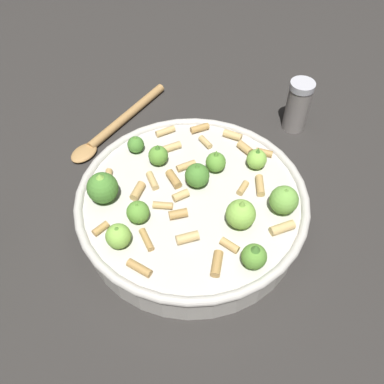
% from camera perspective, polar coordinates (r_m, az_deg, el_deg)
% --- Properties ---
extents(ground_plane, '(2.40, 2.40, 0.00)m').
position_cam_1_polar(ground_plane, '(0.64, 0.00, -3.70)').
color(ground_plane, '#2D2B28').
extents(cooking_pan, '(0.33, 0.33, 0.10)m').
position_cam_1_polar(cooking_pan, '(0.61, -0.01, -1.77)').
color(cooking_pan, beige).
rests_on(cooking_pan, ground).
extents(pepper_shaker, '(0.04, 0.04, 0.10)m').
position_cam_1_polar(pepper_shaker, '(0.77, 14.27, 11.41)').
color(pepper_shaker, gray).
rests_on(pepper_shaker, ground).
extents(wooden_spoon, '(0.19, 0.20, 0.02)m').
position_cam_1_polar(wooden_spoon, '(0.78, -10.43, 8.90)').
color(wooden_spoon, '#B2844C').
rests_on(wooden_spoon, ground).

